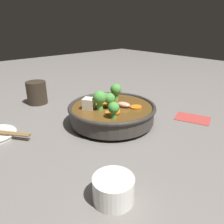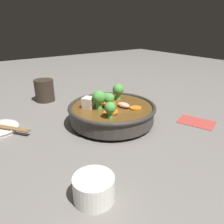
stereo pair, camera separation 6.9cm
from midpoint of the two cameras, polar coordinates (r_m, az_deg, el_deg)
ground_plane at (r=0.70m, az=2.80°, el=-2.92°), size 3.00×3.00×0.00m
stirfry_bowl at (r=0.69m, az=2.80°, el=0.16°), size 0.27×0.27×0.11m
tea_cup at (r=0.41m, az=0.22°, el=-19.42°), size 0.08×0.08×0.05m
dark_mug at (r=0.92m, az=-15.24°, el=5.47°), size 0.10×0.08×0.09m
napkin at (r=0.77m, az=23.62°, el=-2.45°), size 0.13×0.11×0.00m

